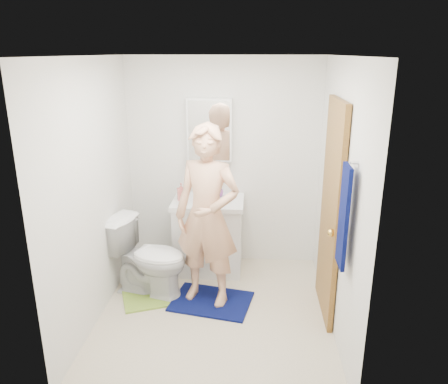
% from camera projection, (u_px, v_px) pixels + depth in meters
% --- Properties ---
extents(floor, '(2.20, 2.40, 0.02)m').
position_uv_depth(floor, '(215.00, 314.00, 4.26)').
color(floor, beige).
rests_on(floor, ground).
extents(ceiling, '(2.20, 2.40, 0.02)m').
position_uv_depth(ceiling, '(213.00, 54.00, 3.52)').
color(ceiling, white).
rests_on(ceiling, ground).
extents(wall_back, '(2.20, 0.02, 2.40)m').
position_uv_depth(wall_back, '(223.00, 163.00, 5.04)').
color(wall_back, silver).
rests_on(wall_back, ground).
extents(wall_front, '(2.20, 0.02, 2.40)m').
position_uv_depth(wall_front, '(197.00, 257.00, 2.74)').
color(wall_front, silver).
rests_on(wall_front, ground).
extents(wall_left, '(0.02, 2.40, 2.40)m').
position_uv_depth(wall_left, '(93.00, 194.00, 3.97)').
color(wall_left, silver).
rests_on(wall_left, ground).
extents(wall_right, '(0.02, 2.40, 2.40)m').
position_uv_depth(wall_right, '(340.00, 199.00, 3.82)').
color(wall_right, silver).
rests_on(wall_right, ground).
extents(vanity_cabinet, '(0.75, 0.55, 0.80)m').
position_uv_depth(vanity_cabinet, '(209.00, 237.00, 5.02)').
color(vanity_cabinet, white).
rests_on(vanity_cabinet, floor).
extents(countertop, '(0.79, 0.59, 0.05)m').
position_uv_depth(countertop, '(208.00, 202.00, 4.89)').
color(countertop, white).
rests_on(countertop, vanity_cabinet).
extents(sink_basin, '(0.40, 0.40, 0.03)m').
position_uv_depth(sink_basin, '(208.00, 201.00, 4.88)').
color(sink_basin, white).
rests_on(sink_basin, countertop).
extents(faucet, '(0.03, 0.03, 0.12)m').
position_uv_depth(faucet, '(210.00, 190.00, 5.03)').
color(faucet, silver).
rests_on(faucet, countertop).
extents(medicine_cabinet, '(0.50, 0.12, 0.70)m').
position_uv_depth(medicine_cabinet, '(210.00, 130.00, 4.86)').
color(medicine_cabinet, white).
rests_on(medicine_cabinet, wall_back).
extents(mirror_panel, '(0.46, 0.01, 0.66)m').
position_uv_depth(mirror_panel, '(209.00, 131.00, 4.80)').
color(mirror_panel, white).
rests_on(mirror_panel, wall_back).
extents(door, '(0.05, 0.80, 2.05)m').
position_uv_depth(door, '(331.00, 212.00, 4.02)').
color(door, olive).
rests_on(door, ground).
extents(door_knob, '(0.07, 0.07, 0.07)m').
position_uv_depth(door_knob, '(331.00, 233.00, 3.74)').
color(door_knob, gold).
rests_on(door_knob, door).
extents(towel, '(0.03, 0.24, 0.80)m').
position_uv_depth(towel, '(344.00, 217.00, 3.27)').
color(towel, '#080F4B').
rests_on(towel, wall_right).
extents(towel_hook, '(0.06, 0.02, 0.02)m').
position_uv_depth(towel_hook, '(354.00, 163.00, 3.14)').
color(towel_hook, silver).
rests_on(towel_hook, wall_right).
extents(toilet, '(0.90, 0.67, 0.82)m').
position_uv_depth(toilet, '(149.00, 257.00, 4.50)').
color(toilet, white).
rests_on(toilet, floor).
extents(bath_mat, '(0.87, 0.70, 0.02)m').
position_uv_depth(bath_mat, '(211.00, 301.00, 4.44)').
color(bath_mat, '#080F4B').
rests_on(bath_mat, floor).
extents(green_rug, '(0.61, 0.57, 0.02)m').
position_uv_depth(green_rug, '(148.00, 298.00, 4.49)').
color(green_rug, '#86AD39').
rests_on(green_rug, floor).
extents(soap_dispenser, '(0.11, 0.11, 0.19)m').
position_uv_depth(soap_dispenser, '(181.00, 192.00, 4.85)').
color(soap_dispenser, '#D56B63').
rests_on(soap_dispenser, countertop).
extents(toothbrush_cup, '(0.14, 0.14, 0.09)m').
position_uv_depth(toothbrush_cup, '(219.00, 193.00, 4.97)').
color(toothbrush_cup, '#8F469A').
rests_on(toothbrush_cup, countertop).
extents(man, '(0.75, 0.61, 1.79)m').
position_uv_depth(man, '(207.00, 217.00, 4.19)').
color(man, '#E0A47E').
rests_on(man, bath_mat).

